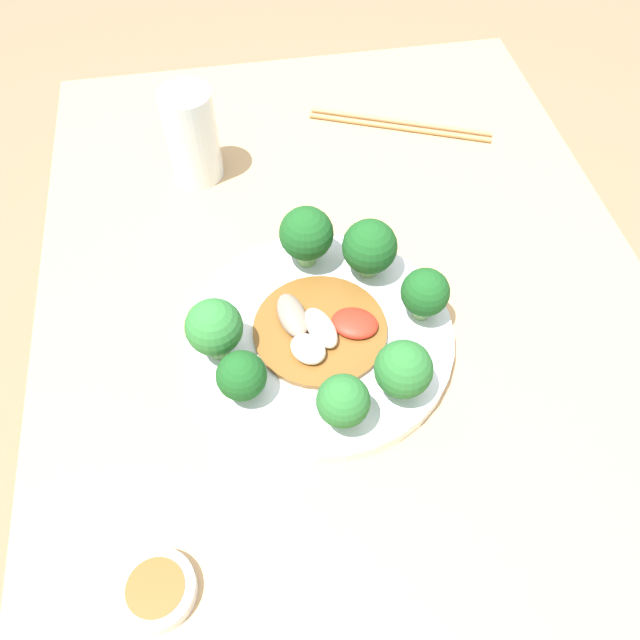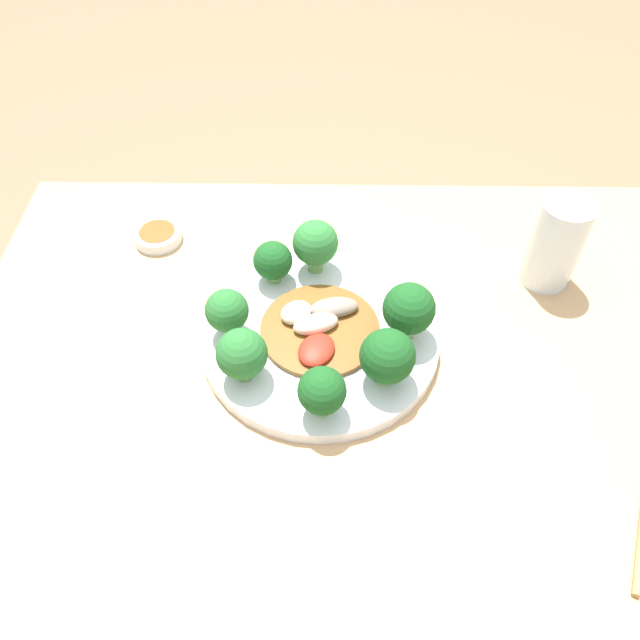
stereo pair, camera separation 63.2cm
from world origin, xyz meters
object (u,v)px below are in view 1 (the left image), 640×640
(broccoli_east, at_px, (343,402))
(chopsticks, at_px, (399,125))
(broccoli_north, at_px, (425,293))
(stirfry_center, at_px, (319,329))
(plate, at_px, (320,336))
(broccoli_southeast, at_px, (242,376))
(drinking_glass, at_px, (192,136))
(sauce_dish, at_px, (157,590))
(broccoli_northeast, at_px, (403,370))
(broccoli_northwest, at_px, (370,247))
(broccoli_south, at_px, (214,328))
(broccoli_west, at_px, (306,234))

(broccoli_east, xyz_separation_m, chopsticks, (-0.43, 0.16, -0.05))
(broccoli_north, relative_size, stirfry_center, 0.45)
(plate, xyz_separation_m, broccoli_southeast, (0.06, -0.08, 0.04))
(chopsticks, bearing_deg, broccoli_north, -10.68)
(broccoli_east, relative_size, drinking_glass, 0.53)
(chopsticks, bearing_deg, sauce_dish, -31.75)
(broccoli_southeast, xyz_separation_m, stirfry_center, (-0.06, 0.08, -0.02))
(broccoli_northeast, height_order, broccoli_north, broccoli_northeast)
(broccoli_northwest, bearing_deg, plate, -42.80)
(broccoli_south, bearing_deg, stirfry_center, 93.02)
(plate, distance_m, broccoli_southeast, 0.11)
(plate, distance_m, stirfry_center, 0.02)
(drinking_glass, bearing_deg, broccoli_east, 16.09)
(broccoli_northwest, bearing_deg, sauce_dish, -39.19)
(broccoli_northeast, relative_size, drinking_glass, 0.56)
(broccoli_south, relative_size, stirfry_center, 0.52)
(broccoli_west, bearing_deg, broccoli_north, 48.27)
(broccoli_northeast, relative_size, sauce_dish, 1.03)
(plate, height_order, sauce_dish, same)
(broccoli_west, height_order, broccoli_northeast, broccoli_west)
(broccoli_southeast, xyz_separation_m, chopsticks, (-0.39, 0.25, -0.04))
(chopsticks, bearing_deg, stirfry_center, -27.17)
(broccoli_north, bearing_deg, plate, -88.08)
(plate, xyz_separation_m, sauce_dish, (0.22, -0.17, 0.00))
(broccoli_northwest, xyz_separation_m, broccoli_north, (0.07, 0.04, -0.00))
(broccoli_southeast, relative_size, sauce_dish, 0.87)
(broccoli_north, relative_size, drinking_glass, 0.52)
(plate, height_order, broccoli_north, broccoli_north)
(chopsticks, bearing_deg, broccoli_south, -38.87)
(broccoli_west, bearing_deg, broccoli_northeast, 18.94)
(plate, height_order, stirfry_center, stirfry_center)
(sauce_dish, bearing_deg, broccoli_north, 128.75)
(sauce_dish, bearing_deg, plate, 142.04)
(broccoli_southeast, distance_m, drinking_glass, 0.34)
(broccoli_northeast, distance_m, drinking_glass, 0.40)
(broccoli_northwest, distance_m, broccoli_north, 0.08)
(plate, relative_size, broccoli_south, 3.86)
(broccoli_southeast, relative_size, chopsticks, 0.23)
(broccoli_north, bearing_deg, sauce_dish, -51.25)
(sauce_dish, bearing_deg, broccoli_northwest, 140.81)
(plate, bearing_deg, broccoli_southeast, -55.22)
(broccoli_east, relative_size, broccoli_northeast, 0.95)
(broccoli_southeast, height_order, broccoli_south, broccoli_south)
(stirfry_center, distance_m, sauce_dish, 0.28)
(broccoli_south, distance_m, broccoli_east, 0.14)
(broccoli_north, bearing_deg, stirfry_center, -87.16)
(broccoli_north, xyz_separation_m, sauce_dish, (0.22, -0.28, -0.04))
(broccoli_northwest, distance_m, drinking_glass, 0.27)
(broccoli_southeast, bearing_deg, broccoli_northwest, 130.82)
(broccoli_east, height_order, sauce_dish, broccoli_east)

